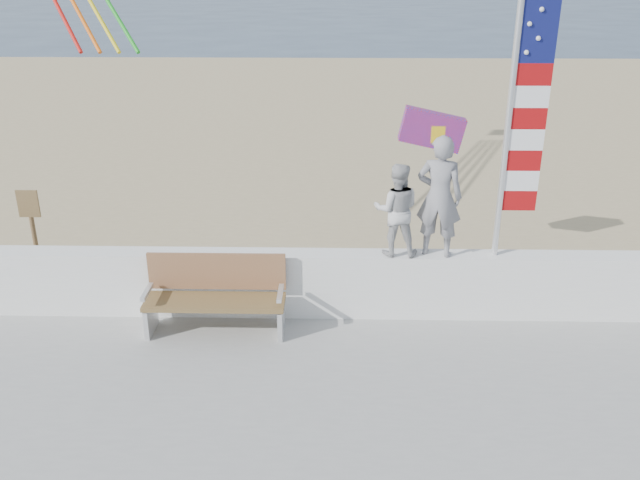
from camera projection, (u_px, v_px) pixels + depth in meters
The scene contains 9 objects.
ground at pixel (299, 413), 7.56m from camera, with size 220.00×220.00×0.00m, color #293E53.
sand at pixel (318, 174), 15.86m from camera, with size 90.00×40.00×0.08m, color tan.
seawall at pixel (306, 283), 9.17m from camera, with size 30.00×0.35×0.90m, color white.
adult at pixel (439, 197), 8.65m from camera, with size 0.59×0.38×1.61m, color gray.
child at pixel (397, 210), 8.74m from camera, with size 0.60×0.47×1.24m, color #B7B7B7.
bench at pixel (216, 294), 8.75m from camera, with size 1.80×0.57×1.00m.
flag at pixel (520, 110), 8.21m from camera, with size 0.50×0.08×3.50m.
parafoil_kite at pixel (434, 130), 10.11m from camera, with size 1.01×0.28×0.69m.
sign at pixel (33, 227), 10.22m from camera, with size 0.32×0.07×1.46m.
Camera 1 is at (0.37, -6.24, 4.69)m, focal length 38.00 mm.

